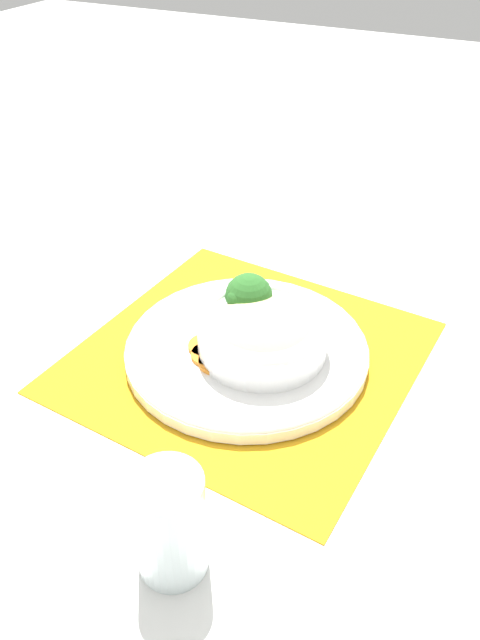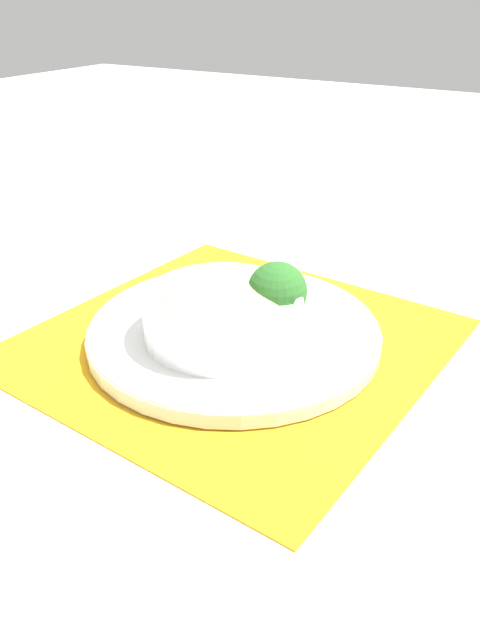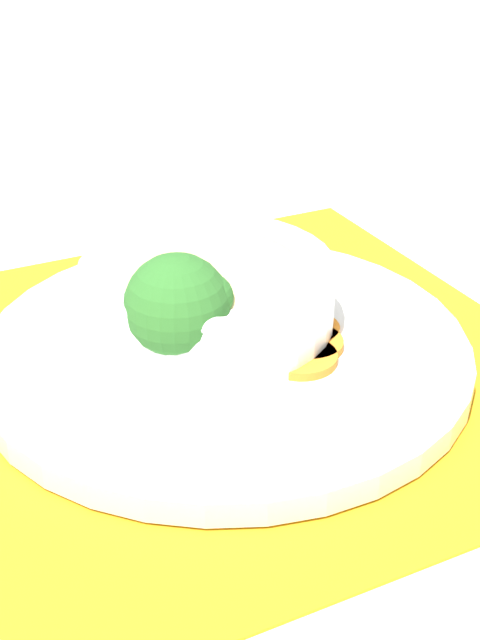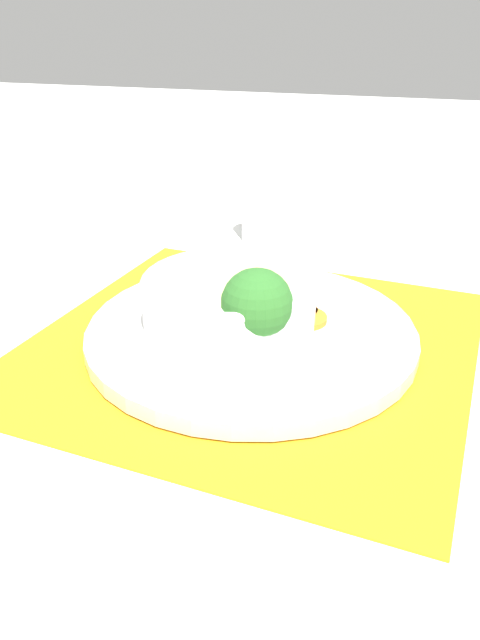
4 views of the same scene
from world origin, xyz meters
The scene contains 9 objects.
ground_plane centered at (0.00, 0.00, 0.00)m, with size 4.00×4.00×0.00m, color white.
placemat centered at (0.00, 0.00, 0.00)m, with size 0.45×0.46×0.00m.
plate centered at (0.00, 0.00, 0.02)m, with size 0.32×0.32×0.02m.
bowl centered at (0.00, -0.02, 0.05)m, with size 0.17×0.17×0.06m.
broccoli_floret centered at (0.04, 0.02, 0.07)m, with size 0.06×0.06×0.08m.
carrot_slice_near centered at (-0.03, 0.05, 0.02)m, with size 0.05×0.05×0.01m.
carrot_slice_middle centered at (-0.04, 0.03, 0.02)m, with size 0.05×0.05×0.01m.
carrot_slice_far centered at (-0.05, 0.02, 0.02)m, with size 0.05×0.05×0.01m.
water_glass centered at (-0.31, -0.07, 0.05)m, with size 0.07×0.07×0.12m.
Camera 1 is at (-0.59, -0.28, 0.54)m, focal length 35.00 mm.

